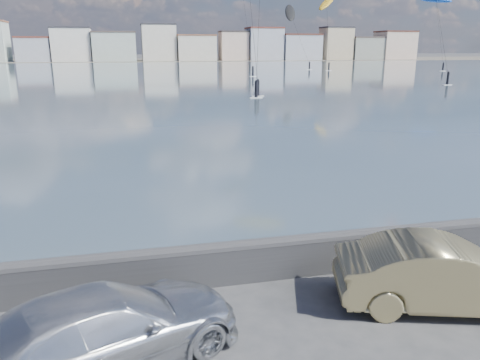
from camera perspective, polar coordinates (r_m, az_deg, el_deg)
name	(u,v)px	position (r m, az deg, el deg)	size (l,w,h in m)	color
ground	(237,353)	(9.35, -0.39, -20.33)	(700.00, 700.00, 0.00)	#333335
bay_water	(136,75)	(99.02, -12.53, 12.40)	(500.00, 177.00, 0.00)	#39525B
far_shore_strip	(131,60)	(207.43, -13.15, 14.04)	(500.00, 60.00, 0.00)	#4C473D
seawall	(212,262)	(11.33, -3.48, -10.00)	(400.00, 0.36, 1.08)	#28282B
far_buildings	(134,45)	(193.37, -12.82, 15.74)	(240.79, 13.26, 14.60)	beige
car_silver	(105,329)	(8.99, -16.11, -17.06)	(2.04, 5.03, 1.46)	silver
car_champagne	(445,274)	(11.29, 23.73, -10.49)	(1.62, 4.65, 1.53)	tan
kitesurfer_9	(327,4)	(123.13, 10.52, 20.35)	(7.33, 11.55, 17.98)	#BF8C19
kitesurfer_10	(290,13)	(132.99, 6.15, 19.57)	(5.53, 19.65, 17.34)	black
kitesurfer_17	(436,1)	(128.06, 22.77, 19.46)	(4.52, 12.28, 17.20)	blue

